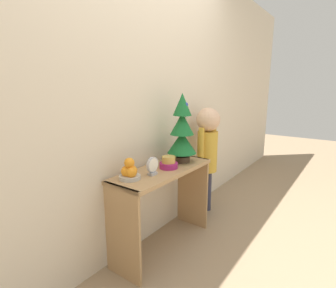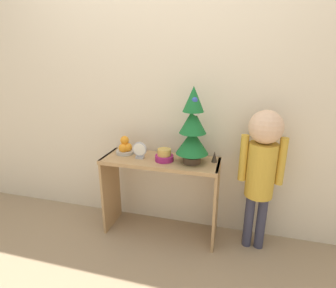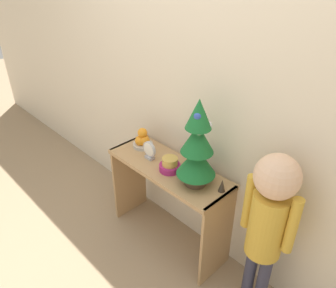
% 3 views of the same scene
% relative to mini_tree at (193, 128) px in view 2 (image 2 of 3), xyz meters
% --- Properties ---
extents(ground_plane, '(12.00, 12.00, 0.00)m').
position_rel_mini_tree_xyz_m(ground_plane, '(-0.26, -0.17, -0.96)').
color(ground_plane, '#997F60').
extents(back_wall, '(7.00, 0.05, 2.50)m').
position_rel_mini_tree_xyz_m(back_wall, '(-0.26, 0.23, 0.29)').
color(back_wall, beige).
rests_on(back_wall, ground_plane).
extents(console_table, '(0.95, 0.35, 0.68)m').
position_rel_mini_tree_xyz_m(console_table, '(-0.26, 0.01, -0.45)').
color(console_table, tan).
rests_on(console_table, ground_plane).
extents(mini_tree, '(0.25, 0.25, 0.59)m').
position_rel_mini_tree_xyz_m(mini_tree, '(0.00, 0.00, 0.00)').
color(mini_tree, '#4C3828').
rests_on(mini_tree, console_table).
extents(fruit_bowl, '(0.15, 0.15, 0.16)m').
position_rel_mini_tree_xyz_m(fruit_bowl, '(-0.58, 0.05, -0.22)').
color(fruit_bowl, '#B7B2A8').
rests_on(fruit_bowl, console_table).
extents(singing_bowl, '(0.15, 0.15, 0.10)m').
position_rel_mini_tree_xyz_m(singing_bowl, '(-0.22, -0.02, -0.24)').
color(singing_bowl, '#9E2366').
rests_on(singing_bowl, console_table).
extents(desk_clock, '(0.12, 0.04, 0.14)m').
position_rel_mini_tree_xyz_m(desk_clock, '(-0.42, -0.02, -0.21)').
color(desk_clock, '#B2B2B7').
rests_on(desk_clock, console_table).
extents(figurine, '(0.04, 0.04, 0.09)m').
position_rel_mini_tree_xyz_m(figurine, '(0.17, 0.06, -0.23)').
color(figurine, '#382D23').
rests_on(figurine, console_table).
extents(child_figure, '(0.32, 0.24, 1.12)m').
position_rel_mini_tree_xyz_m(child_figure, '(0.51, 0.02, -0.22)').
color(child_figure, '#38384C').
rests_on(child_figure, ground_plane).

